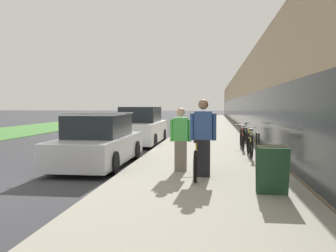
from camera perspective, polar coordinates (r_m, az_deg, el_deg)
The scene contains 13 objects.
sidewalk_slab at distance 27.35m, azimuth 6.55°, elevation -0.37°, with size 4.12×70.00×0.11m.
storefront_facade at distance 35.96m, azimuth 18.08°, elevation 3.88°, with size 10.01×70.00×4.55m.
lawn_strip at distance 34.04m, azimuth -15.93°, elevation 0.16°, with size 5.96×70.00×0.03m.
tandem_bicycle at distance 9.05m, azimuth 4.52°, elevation -4.87°, with size 0.52×2.86×0.87m.
person_rider at distance 8.61m, azimuth 5.37°, elevation -1.82°, with size 0.60×0.24×1.77m.
person_bystander at distance 9.28m, azimuth 1.95°, elevation -2.07°, with size 0.53×0.21×1.57m.
bike_rack_hoop at distance 11.24m, azimuth 13.49°, elevation -2.64°, with size 0.05×0.60×0.84m.
cruiser_bike_nearest at distance 12.25m, azimuth 12.35°, elevation -2.75°, with size 0.52×1.78×0.92m.
cruiser_bike_middle at distance 14.47m, azimuth 11.23°, elevation -1.86°, with size 0.52×1.79×0.90m.
cruiser_bike_farthest at distance 17.00m, azimuth 11.70°, elevation -1.14°, with size 0.52×1.67×0.88m.
sandwich_board_sign at distance 7.22m, azimuth 15.57°, elevation -6.42°, with size 0.56×0.56×0.90m.
parked_sedan_curbside at distance 11.01m, azimuth -10.50°, elevation -2.52°, with size 1.81×4.49×1.54m.
vintage_roadster_curbside at distance 16.77m, azimuth -4.13°, elevation -0.22°, with size 1.84×4.75×1.68m.
Camera 1 is at (6.09, -6.29, 1.76)m, focal length 40.00 mm.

